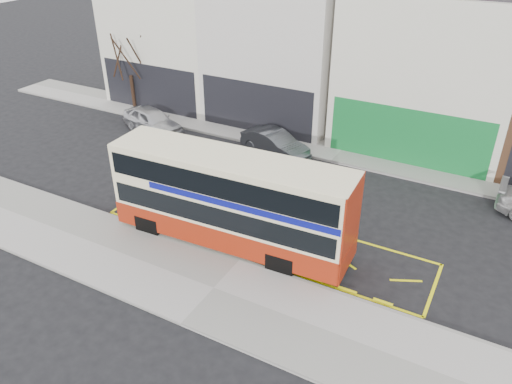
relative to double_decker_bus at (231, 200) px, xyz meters
The scene contains 14 objects.
ground 2.35m from the double_decker_bus, 32.80° to the right, with size 120.00×120.00×0.00m, color black.
pavement 3.64m from the double_decker_bus, 72.17° to the right, with size 40.00×4.00×0.15m, color #A6A29D.
kerb 2.41m from the double_decker_bus, 46.30° to the right, with size 40.00×0.15×0.15m, color gray.
far_pavement 10.63m from the double_decker_bus, 84.87° to the left, with size 50.00×3.00×0.15m, color #A6A29D.
road_markings 2.48m from the double_decker_bus, 46.93° to the left, with size 14.00×3.40×0.01m, color #F2ED0C, non-canonical shape.
terrace_far_left 19.30m from the double_decker_bus, 131.14° to the left, with size 8.00×8.01×10.80m.
terrace_left 15.44m from the double_decker_bus, 107.61° to the left, with size 8.00×8.01×11.80m.
terrace_green_shop 15.35m from the double_decker_bus, 72.87° to the left, with size 9.00×8.01×11.30m.
double_decker_bus is the anchor object (origin of this frame).
bus_stop_post 3.17m from the double_decker_bus, 161.51° to the right, with size 0.66×0.15×2.70m.
car_silver 12.89m from the double_decker_bus, 143.19° to the left, with size 1.76×4.38×1.49m, color silver.
car_grey 8.75m from the double_decker_bus, 104.93° to the left, with size 1.45×4.17×1.37m, color #45484D.
street_tree_left 17.31m from the double_decker_bus, 143.75° to the left, with size 2.99×2.99×6.45m.
street_tree_right 13.02m from the double_decker_bus, 66.69° to the left, with size 2.46×2.46×5.30m.
Camera 1 is at (7.97, -13.77, 12.17)m, focal length 35.00 mm.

